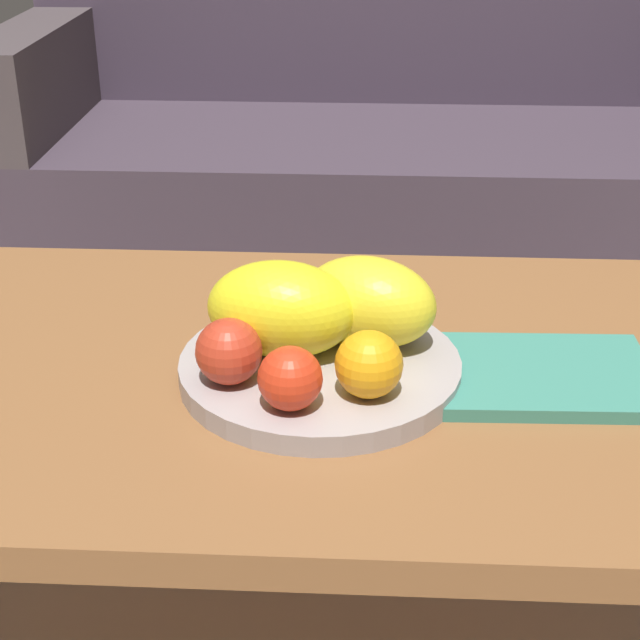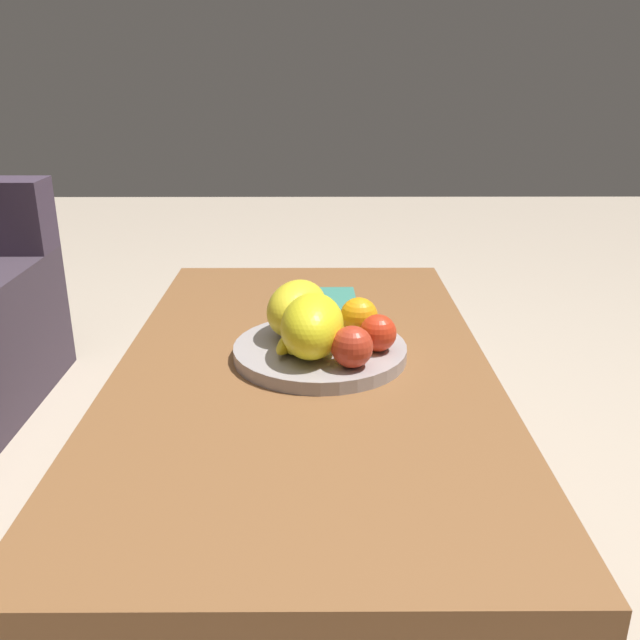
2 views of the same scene
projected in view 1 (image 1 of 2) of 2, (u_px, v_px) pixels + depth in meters
The scene contains 11 objects.
ground_plane at pixel (309, 633), 1.34m from camera, with size 8.00×8.00×0.00m, color #B4A38F.
coffee_table at pixel (307, 395), 1.17m from camera, with size 1.24×0.68×0.42m.
couch at pixel (389, 161), 2.26m from camera, with size 1.70×0.70×0.90m.
fruit_bowl at pixel (320, 369), 1.12m from camera, with size 0.32×0.32×0.03m, color #9E9595.
melon_large_front at pixel (281, 309), 1.10m from camera, with size 0.17×0.11×0.11m, color yellow.
melon_smaller_beside at pixel (369, 302), 1.12m from camera, with size 0.16×0.11×0.11m, color yellow.
orange_front at pixel (369, 364), 1.02m from camera, with size 0.07×0.07×0.07m, color orange.
apple_front at pixel (229, 351), 1.05m from camera, with size 0.07×0.07×0.07m, color #B5331E.
apple_left at pixel (290, 378), 1.00m from camera, with size 0.07×0.07×0.07m, color red.
banana_bunch at pixel (323, 318), 1.15m from camera, with size 0.17×0.09×0.06m.
magazine at pixel (543, 375), 1.11m from camera, with size 0.25×0.18×0.02m, color #39816E.
Camera 1 is at (0.07, -1.00, 0.99)m, focal length 54.49 mm.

